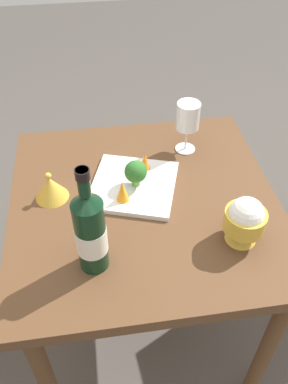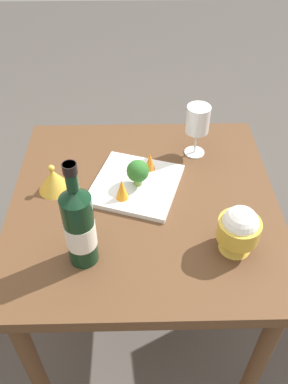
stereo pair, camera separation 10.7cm
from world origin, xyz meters
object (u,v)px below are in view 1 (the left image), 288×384
serving_plate (134,185)px  carrot_garnish_left (122,191)px  rice_bowl (245,220)px  carrot_garnish_right (145,161)px  rice_bowl_lid (51,187)px  broccoli_floret (136,172)px  wine_bottle (90,232)px  wine_glass (188,117)px

serving_plate → carrot_garnish_left: 0.09m
rice_bowl → carrot_garnish_right: rice_bowl is taller
rice_bowl_lid → carrot_garnish_right: (0.07, -0.29, 0.01)m
rice_bowl_lid → carrot_garnish_left: 0.22m
serving_plate → carrot_garnish_right: carrot_garnish_right is taller
rice_bowl_lid → broccoli_floret: (-0.00, -0.25, 0.03)m
wine_bottle → carrot_garnish_left: wine_bottle is taller
wine_glass → serving_plate: (-0.16, 0.20, -0.12)m
broccoli_floret → rice_bowl: bearing=-133.5°
rice_bowl → carrot_garnish_left: (0.18, 0.30, -0.02)m
wine_glass → carrot_garnish_right: (-0.10, 0.16, -0.08)m
wine_glass → broccoli_floret: (-0.17, 0.19, -0.06)m
broccoli_floret → carrot_garnish_left: broccoli_floret is taller
rice_bowl_lid → carrot_garnish_right: 0.30m
carrot_garnish_left → carrot_garnish_right: size_ratio=1.13×
wine_glass → carrot_garnish_right: bearing=122.7°
broccoli_floret → carrot_garnish_left: size_ratio=1.24×
wine_glass → rice_bowl: 0.42m
rice_bowl → rice_bowl_lid: rice_bowl is taller
broccoli_floret → serving_plate: bearing=47.7°
wine_bottle → serving_plate: wine_bottle is taller
rice_bowl_lid → broccoli_floret: 0.26m
carrot_garnish_right → wine_glass: bearing=-57.3°
wine_bottle → wine_glass: size_ratio=1.75×
wine_bottle → serving_plate: size_ratio=0.99×
carrot_garnish_right → broccoli_floret: bearing=151.6°
wine_bottle → rice_bowl: 0.40m
wine_bottle → rice_bowl_lid: wine_bottle is taller
wine_glass → rice_bowl_lid: size_ratio=1.79×
rice_bowl → broccoli_floret: size_ratio=1.65×
rice_bowl_lid → serving_plate: 0.25m
wine_bottle → wine_glass: bearing=-37.7°
broccoli_floret → carrot_garnish_right: 0.08m
wine_bottle → carrot_garnish_right: bearing=-28.4°
wine_glass → carrot_garnish_left: size_ratio=2.59×
rice_bowl → carrot_garnish_left: size_ratio=2.05×
rice_bowl → broccoli_floret: bearing=46.5°
rice_bowl → wine_glass: bearing=8.3°
rice_bowl_lid → carrot_garnish_left: bearing=-106.0°
rice_bowl_lid → serving_plate: rice_bowl_lid is taller
rice_bowl → serving_plate: rice_bowl is taller
rice_bowl_lid → rice_bowl: bearing=-115.4°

